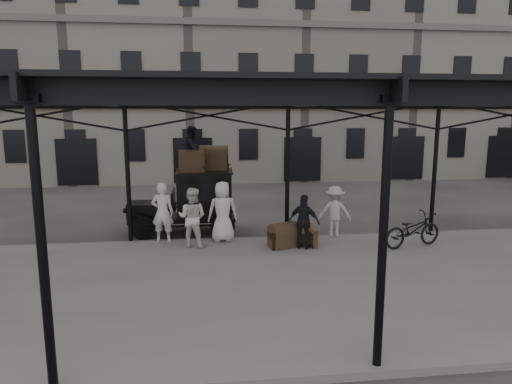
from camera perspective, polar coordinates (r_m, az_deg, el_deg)
ground at (r=13.26m, az=5.48°, el=-8.36°), size 120.00×120.00×0.00m
platform at (r=11.41m, az=7.67°, el=-11.13°), size 28.00×8.00×0.15m
canopy at (r=10.92m, az=7.86°, el=12.16°), size 22.50×9.00×4.74m
building_frontage at (r=30.54m, az=-1.79°, el=15.35°), size 64.00×8.00×14.00m
taxi at (r=15.82m, az=-7.63°, el=-0.88°), size 3.65×1.55×2.18m
porter_left at (r=14.47m, az=-11.60°, el=-2.50°), size 0.74×0.54×1.87m
porter_midleft at (r=13.81m, az=-8.00°, el=-3.14°), size 1.04×0.92×1.80m
porter_centre at (r=14.29m, az=-4.19°, el=-2.43°), size 0.95×0.64×1.90m
porter_official at (r=13.54m, az=6.04°, el=-3.73°), size 1.01×0.86×1.63m
porter_right at (r=15.06m, az=9.80°, el=-2.37°), size 1.18×0.86×1.65m
bicycle at (r=14.49m, az=18.99°, el=-4.49°), size 2.12×1.23×1.05m
porter_roof at (r=15.49m, az=-7.90°, el=5.37°), size 0.79×0.89×1.52m
steamer_trunk_roof_near at (r=15.39m, az=-8.06°, el=3.64°), size 0.85×0.53×0.61m
steamer_trunk_roof_far at (r=15.83m, az=-5.31°, el=4.04°), size 1.03×0.72×0.70m
steamer_trunk_platform at (r=13.77m, az=3.48°, el=-5.61°), size 1.00×0.82×0.63m
wicker_hamper at (r=14.94m, az=5.87°, el=-4.66°), size 0.73×0.66×0.50m
suitcase_upright at (r=13.95m, az=7.04°, el=-5.85°), size 0.22×0.61×0.45m
suitcase_flat at (r=14.04m, az=6.73°, el=-5.84°), size 0.59×0.44×0.40m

